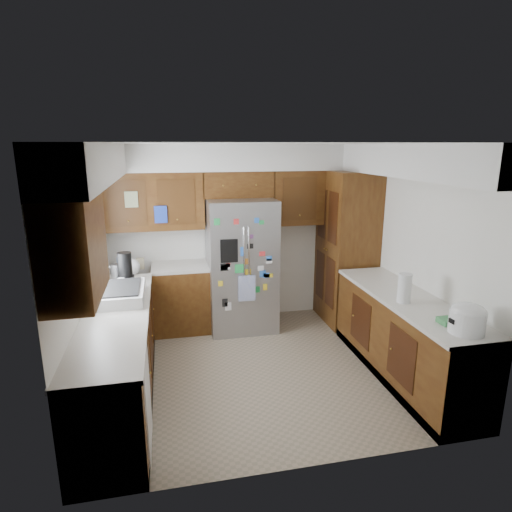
# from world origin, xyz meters

# --- Properties ---
(floor) EXTENTS (3.60, 3.60, 0.00)m
(floor) POSITION_xyz_m (0.00, 0.00, 0.00)
(floor) COLOR gray
(floor) RESTS_ON ground
(room_shell) EXTENTS (3.64, 3.24, 2.52)m
(room_shell) POSITION_xyz_m (-0.11, 0.36, 1.82)
(room_shell) COLOR white
(room_shell) RESTS_ON ground
(left_counter_run) EXTENTS (1.36, 3.20, 0.92)m
(left_counter_run) POSITION_xyz_m (-1.36, 0.03, 0.43)
(left_counter_run) COLOR #44210D
(left_counter_run) RESTS_ON ground
(right_counter_run) EXTENTS (0.63, 2.25, 0.92)m
(right_counter_run) POSITION_xyz_m (1.50, -0.47, 0.42)
(right_counter_run) COLOR #44210D
(right_counter_run) RESTS_ON ground
(pantry) EXTENTS (0.60, 0.90, 2.15)m
(pantry) POSITION_xyz_m (1.50, 1.15, 1.07)
(pantry) COLOR #44210D
(pantry) RESTS_ON ground
(fridge) EXTENTS (0.90, 0.79, 1.80)m
(fridge) POSITION_xyz_m (-0.00, 1.20, 0.90)
(fridge) COLOR gray
(fridge) RESTS_ON ground
(bridge_cabinet) EXTENTS (0.96, 0.34, 0.35)m
(bridge_cabinet) POSITION_xyz_m (0.00, 1.43, 1.98)
(bridge_cabinet) COLOR #44210D
(bridge_cabinet) RESTS_ON fridge
(fridge_top_items) EXTENTS (0.58, 0.27, 0.27)m
(fridge_top_items) POSITION_xyz_m (-0.04, 1.45, 2.27)
(fridge_top_items) COLOR #1B5FAE
(fridge_top_items) RESTS_ON bridge_cabinet
(sink_assembly) EXTENTS (0.52, 0.70, 0.37)m
(sink_assembly) POSITION_xyz_m (-1.50, 0.10, 0.99)
(sink_assembly) COLOR white
(sink_assembly) RESTS_ON left_counter_run
(left_counter_clutter) EXTENTS (0.37, 0.83, 0.38)m
(left_counter_clutter) POSITION_xyz_m (-1.47, 0.83, 1.05)
(left_counter_clutter) COLOR black
(left_counter_clutter) RESTS_ON left_counter_run
(rice_cooker) EXTENTS (0.31, 0.30, 0.26)m
(rice_cooker) POSITION_xyz_m (1.50, -1.38, 1.06)
(rice_cooker) COLOR white
(rice_cooker) RESTS_ON right_counter_run
(paper_towel) EXTENTS (0.13, 0.13, 0.30)m
(paper_towel) POSITION_xyz_m (1.37, -0.60, 1.07)
(paper_towel) COLOR white
(paper_towel) RESTS_ON right_counter_run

